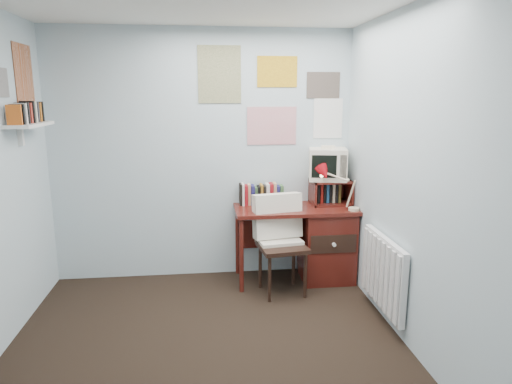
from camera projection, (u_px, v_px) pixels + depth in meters
ground at (208, 369)px, 3.16m from camera, size 3.50×3.50×0.00m
back_wall at (203, 156)px, 4.59m from camera, size 3.00×0.02×2.50m
right_wall at (428, 188)px, 3.06m from camera, size 0.02×3.50×2.50m
desk at (321, 240)px, 4.64m from camera, size 1.20×0.55×0.76m
desk_chair at (282, 247)px, 4.28m from camera, size 0.52×0.51×0.91m
desk_lamp at (355, 191)px, 4.37m from camera, size 0.30×0.27×0.39m
tv_riser at (331, 192)px, 4.66m from camera, size 0.40×0.30×0.25m
crt_tv at (328, 163)px, 4.61m from camera, size 0.43×0.41×0.35m
book_row at (269, 193)px, 4.66m from camera, size 0.60×0.14×0.22m
radiator at (383, 273)px, 3.77m from camera, size 0.09×0.80×0.60m
wall_shelf at (30, 125)px, 3.72m from camera, size 0.20×0.62×0.24m
posters_back at (272, 95)px, 4.54m from camera, size 1.20×0.01×0.90m
posters_left at (12, 77)px, 3.63m from camera, size 0.01×0.70×0.60m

